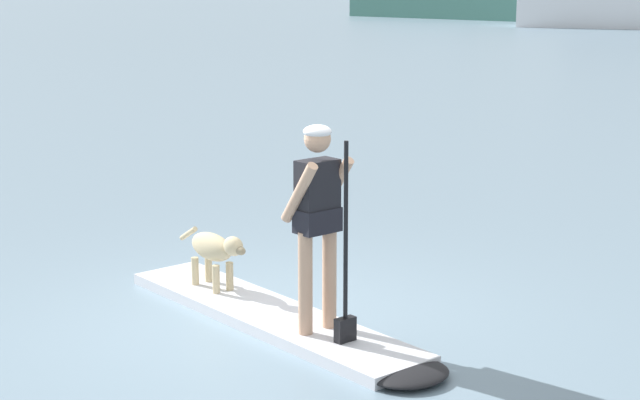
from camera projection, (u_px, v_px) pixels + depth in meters
ground_plane at (269, 321)px, 9.20m from camera, size 400.00×400.00×0.00m
paddleboard at (286, 322)px, 9.01m from camera, size 3.74×2.13×0.10m
person_paddler at (319, 213)px, 8.45m from camera, size 0.68×0.60×1.73m
dog at (215, 249)px, 9.72m from camera, size 0.99×0.49×0.57m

